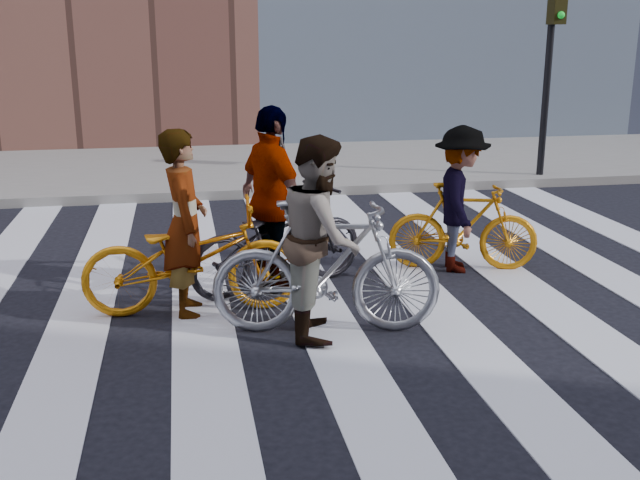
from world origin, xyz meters
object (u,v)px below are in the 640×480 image
object	(u,v)px
rider_rear	(272,200)
rider_mid	(321,237)
bike_silver_mid	(326,268)
traffic_signal	(552,49)
rider_right	(460,199)
bike_yellow_left	(192,258)
rider_left	(185,223)
bike_dark_rear	(278,240)
bike_yellow_right	(463,227)

from	to	relation	value
rider_rear	rider_mid	bearing A→B (deg)	168.74
bike_silver_mid	rider_mid	world-z (taller)	rider_mid
traffic_signal	rider_right	distance (m)	5.65
bike_yellow_left	bike_silver_mid	xyz separation A→B (m)	(1.13, -0.71, 0.06)
bike_yellow_left	rider_right	bearing A→B (deg)	-73.28
bike_silver_mid	rider_left	size ratio (longest dim) A/B	1.14
rider_right	rider_rear	bearing A→B (deg)	112.66
traffic_signal	rider_left	xyz separation A→B (m)	(-6.17, -5.20, -1.42)
bike_yellow_left	rider_right	world-z (taller)	rider_right
bike_yellow_left	bike_dark_rear	distance (m)	1.02
bike_yellow_left	rider_mid	size ratio (longest dim) A/B	1.16
bike_dark_rear	rider_rear	world-z (taller)	rider_rear
traffic_signal	bike_yellow_right	size ratio (longest dim) A/B	2.05
bike_yellow_left	rider_left	xyz separation A→B (m)	(-0.05, -0.00, 0.34)
bike_yellow_left	bike_yellow_right	distance (m)	3.06
bike_silver_mid	rider_rear	size ratio (longest dim) A/B	1.06
bike_silver_mid	rider_rear	xyz separation A→B (m)	(-0.30, 1.24, 0.34)
traffic_signal	rider_mid	world-z (taller)	traffic_signal
bike_yellow_left	bike_dark_rear	size ratio (longest dim) A/B	1.02
traffic_signal	bike_yellow_right	xyz separation A→B (m)	(-3.16, -4.40, -1.79)
bike_yellow_left	rider_rear	xyz separation A→B (m)	(0.82, 0.53, 0.41)
traffic_signal	rider_rear	world-z (taller)	traffic_signal
rider_mid	traffic_signal	bearing A→B (deg)	-30.72
rider_left	rider_rear	size ratio (longest dim) A/B	0.92
bike_yellow_left	rider_rear	distance (m)	1.06
bike_dark_rear	rider_right	size ratio (longest dim) A/B	1.24
bike_silver_mid	bike_dark_rear	xyz separation A→B (m)	(-0.25, 1.24, -0.08)
bike_yellow_right	bike_dark_rear	bearing A→B (deg)	112.66
bike_yellow_right	rider_right	distance (m)	0.31
bike_dark_rear	rider_left	bearing A→B (deg)	97.04
traffic_signal	rider_right	bearing A→B (deg)	-126.11
traffic_signal	bike_dark_rear	distance (m)	7.24
traffic_signal	rider_rear	xyz separation A→B (m)	(-5.30, -4.67, -1.35)
rider_right	rider_mid	bearing A→B (deg)	144.85
rider_mid	rider_right	world-z (taller)	rider_mid
bike_yellow_right	rider_mid	bearing A→B (deg)	144.10
bike_yellow_right	rider_mid	world-z (taller)	rider_mid
bike_dark_rear	rider_mid	size ratio (longest dim) A/B	1.13
bike_yellow_right	bike_dark_rear	xyz separation A→B (m)	(-2.08, -0.27, 0.03)
bike_silver_mid	rider_right	distance (m)	2.34
rider_mid	rider_left	bearing A→B (deg)	67.50
rider_right	bike_yellow_right	bearing A→B (deg)	-74.62
rider_left	bike_silver_mid	bearing A→B (deg)	-119.73
bike_yellow_right	rider_rear	xyz separation A→B (m)	(-2.13, -0.27, 0.45)
rider_mid	bike_silver_mid	bearing A→B (deg)	-80.25
rider_left	bike_yellow_left	bearing A→B (deg)	-88.60
bike_yellow_left	rider_mid	distance (m)	1.33
bike_yellow_left	rider_left	world-z (taller)	rider_left
bike_silver_mid	rider_mid	bearing A→B (deg)	99.75
traffic_signal	rider_left	bearing A→B (deg)	-139.87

